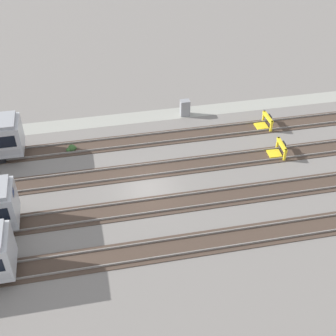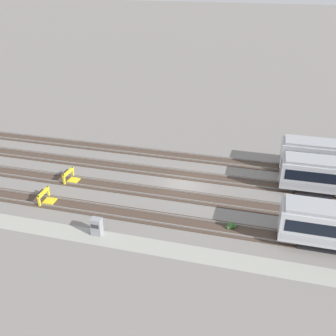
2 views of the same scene
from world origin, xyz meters
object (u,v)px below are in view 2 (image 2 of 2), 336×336
(bumper_stop_nearest_track, at_px, (46,197))
(electrical_cabinet, at_px, (97,226))
(bumper_stop_near_inner_track, at_px, (71,177))
(weed_clump, at_px, (231,226))

(bumper_stop_nearest_track, xyz_separation_m, electrical_cabinet, (6.89, -3.50, 0.29))
(bumper_stop_nearest_track, distance_m, bumper_stop_near_inner_track, 4.37)
(bumper_stop_near_inner_track, distance_m, electrical_cabinet, 10.20)
(electrical_cabinet, bearing_deg, weed_clump, 18.91)
(bumper_stop_nearest_track, height_order, weed_clump, bumper_stop_nearest_track)
(bumper_stop_nearest_track, height_order, bumper_stop_near_inner_track, same)
(bumper_stop_near_inner_track, relative_size, electrical_cabinet, 1.26)
(weed_clump, bearing_deg, bumper_stop_nearest_track, -179.08)
(bumper_stop_near_inner_track, distance_m, weed_clump, 18.04)
(bumper_stop_nearest_track, distance_m, weed_clump, 17.96)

